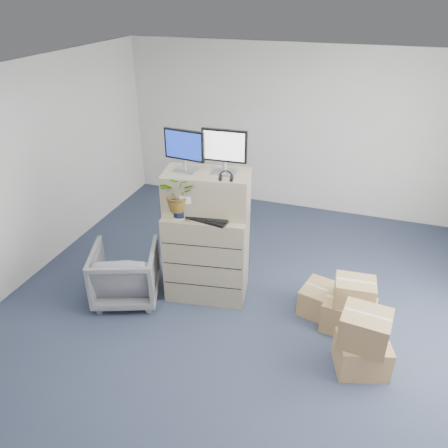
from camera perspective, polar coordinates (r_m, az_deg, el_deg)
The scene contains 16 objects.
ground at distance 5.34m, azimuth 1.23°, elevation -13.49°, with size 7.00×7.00×0.00m, color #232C3F.
wall_back at distance 7.69m, azimuth 9.41°, elevation 11.95°, with size 6.00×0.02×2.80m, color #B7B4AE.
filing_cabinet_lower at distance 5.56m, azimuth -2.22°, elevation -3.93°, with size 1.01×0.61×1.17m, color tan.
filing_cabinet_upper at distance 5.20m, azimuth -2.27°, elevation 4.17°, with size 1.01×0.50×0.50m, color tan.
monitor_left at distance 5.07m, azimuth -5.21°, elevation 9.84°, with size 0.50×0.22×0.49m.
monitor_right at distance 4.97m, azimuth 0.04°, elevation 9.75°, with size 0.53×0.21×0.52m.
headphones at distance 4.87m, azimuth 0.27°, elevation 6.20°, with size 0.15×0.15×0.02m, color black.
keyboard at distance 5.13m, azimuth -2.32°, elevation 0.85°, with size 0.56×0.24×0.03m, color black.
mouse at distance 5.10m, azimuth 1.07°, elevation 0.73°, with size 0.10×0.07×0.04m, color silver.
water_bottle at distance 5.21m, azimuth -0.95°, elevation 3.00°, with size 0.09×0.09×0.30m, color gray.
phone_dock at distance 5.31m, azimuth -3.10°, elevation 2.26°, with size 0.07×0.06×0.14m.
external_drive at distance 5.29m, azimuth 1.51°, elevation 2.04°, with size 0.23×0.17×0.07m, color black.
tissue_box at distance 5.27m, azimuth 1.55°, elevation 2.96°, with size 0.28×0.14×0.11m, color #4098D9.
potted_plant at distance 5.09m, azimuth -5.88°, elevation 3.44°, with size 0.42×0.47×0.44m.
office_chair at distance 5.70m, azimuth -12.76°, elevation -6.00°, with size 0.79×0.74×0.81m, color slate.
cardboard_boxes at distance 5.20m, azimuth 15.96°, elevation -11.86°, with size 1.11×1.36×0.74m.
Camera 1 is at (1.15, -3.77, 3.61)m, focal length 35.00 mm.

